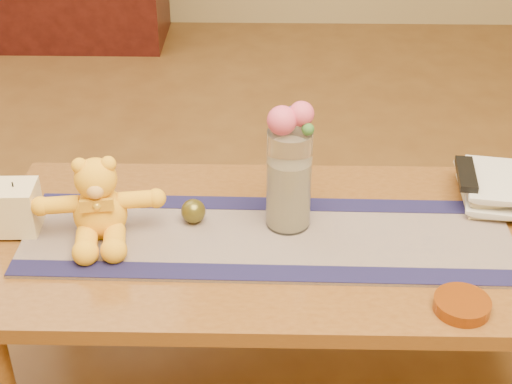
{
  "coord_description": "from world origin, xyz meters",
  "views": [
    {
      "loc": [
        -0.02,
        -1.55,
        1.56
      ],
      "look_at": [
        -0.05,
        0.0,
        0.58
      ],
      "focal_mm": 54.12,
      "sensor_mm": 36.0,
      "label": 1
    }
  ],
  "objects_px": {
    "teddy_bear": "(98,198)",
    "book_bottom": "(462,196)",
    "tv_remote": "(466,174)",
    "pillar_candle": "(17,208)",
    "glass_vase": "(289,179)",
    "amber_dish": "(462,305)",
    "bronze_ball": "(193,211)"
  },
  "relations": [
    {
      "from": "tv_remote",
      "to": "book_bottom",
      "type": "bearing_deg",
      "value": 90.0
    },
    {
      "from": "bronze_ball",
      "to": "amber_dish",
      "type": "xyz_separation_m",
      "value": [
        0.61,
        -0.32,
        -0.02
      ]
    },
    {
      "from": "glass_vase",
      "to": "tv_remote",
      "type": "xyz_separation_m",
      "value": [
        0.46,
        0.12,
        -0.05
      ]
    },
    {
      "from": "book_bottom",
      "to": "tv_remote",
      "type": "relative_size",
      "value": 1.39
    },
    {
      "from": "pillar_candle",
      "to": "glass_vase",
      "type": "bearing_deg",
      "value": 2.84
    },
    {
      "from": "teddy_bear",
      "to": "tv_remote",
      "type": "xyz_separation_m",
      "value": [
        0.92,
        0.17,
        -0.02
      ]
    },
    {
      "from": "teddy_bear",
      "to": "amber_dish",
      "type": "xyz_separation_m",
      "value": [
        0.83,
        -0.26,
        -0.09
      ]
    },
    {
      "from": "pillar_candle",
      "to": "tv_remote",
      "type": "relative_size",
      "value": 0.76
    },
    {
      "from": "teddy_bear",
      "to": "amber_dish",
      "type": "relative_size",
      "value": 2.41
    },
    {
      "from": "book_bottom",
      "to": "amber_dish",
      "type": "height_order",
      "value": "amber_dish"
    },
    {
      "from": "teddy_bear",
      "to": "tv_remote",
      "type": "bearing_deg",
      "value": 1.96
    },
    {
      "from": "teddy_bear",
      "to": "bronze_ball",
      "type": "relative_size",
      "value": 4.81
    },
    {
      "from": "pillar_candle",
      "to": "book_bottom",
      "type": "bearing_deg",
      "value": 8.36
    },
    {
      "from": "book_bottom",
      "to": "amber_dish",
      "type": "xyz_separation_m",
      "value": [
        -0.09,
        -0.44,
        0.0
      ]
    },
    {
      "from": "book_bottom",
      "to": "tv_remote",
      "type": "distance_m",
      "value": 0.08
    },
    {
      "from": "tv_remote",
      "to": "pillar_candle",
      "type": "bearing_deg",
      "value": -165.87
    },
    {
      "from": "pillar_candle",
      "to": "glass_vase",
      "type": "relative_size",
      "value": 0.47
    },
    {
      "from": "book_bottom",
      "to": "amber_dish",
      "type": "distance_m",
      "value": 0.45
    },
    {
      "from": "teddy_bear",
      "to": "pillar_candle",
      "type": "height_order",
      "value": "teddy_bear"
    },
    {
      "from": "pillar_candle",
      "to": "bronze_ball",
      "type": "xyz_separation_m",
      "value": [
        0.43,
        0.04,
        -0.03
      ]
    },
    {
      "from": "glass_vase",
      "to": "bronze_ball",
      "type": "xyz_separation_m",
      "value": [
        -0.24,
        0.0,
        -0.1
      ]
    },
    {
      "from": "teddy_bear",
      "to": "book_bottom",
      "type": "relative_size",
      "value": 1.34
    },
    {
      "from": "pillar_candle",
      "to": "tv_remote",
      "type": "xyz_separation_m",
      "value": [
        1.13,
        0.16,
        0.02
      ]
    },
    {
      "from": "bronze_ball",
      "to": "pillar_candle",
      "type": "bearing_deg",
      "value": -175.07
    },
    {
      "from": "pillar_candle",
      "to": "book_bottom",
      "type": "relative_size",
      "value": 0.54
    },
    {
      "from": "glass_vase",
      "to": "book_bottom",
      "type": "height_order",
      "value": "glass_vase"
    },
    {
      "from": "bronze_ball",
      "to": "tv_remote",
      "type": "height_order",
      "value": "tv_remote"
    },
    {
      "from": "book_bottom",
      "to": "tv_remote",
      "type": "height_order",
      "value": "tv_remote"
    },
    {
      "from": "glass_vase",
      "to": "amber_dish",
      "type": "distance_m",
      "value": 0.5
    },
    {
      "from": "glass_vase",
      "to": "bronze_ball",
      "type": "height_order",
      "value": "glass_vase"
    },
    {
      "from": "bronze_ball",
      "to": "amber_dish",
      "type": "distance_m",
      "value": 0.69
    },
    {
      "from": "teddy_bear",
      "to": "glass_vase",
      "type": "bearing_deg",
      "value": -2.61
    }
  ]
}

